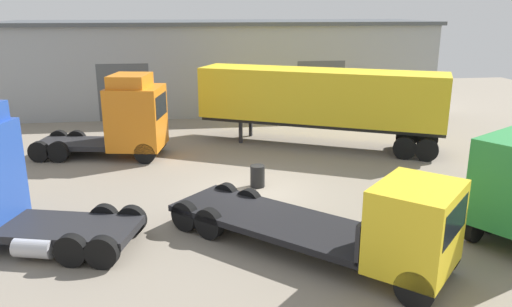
{
  "coord_description": "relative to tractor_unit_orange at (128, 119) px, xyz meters",
  "views": [
    {
      "loc": [
        -2.37,
        -18.04,
        6.89
      ],
      "look_at": [
        0.11,
        -0.06,
        1.6
      ],
      "focal_mm": 35.0,
      "sensor_mm": 36.0,
      "label": 1
    }
  ],
  "objects": [
    {
      "name": "container_trailer_grey",
      "position": [
        9.58,
        0.67,
        0.65
      ],
      "size": [
        12.2,
        7.79,
        3.93
      ],
      "rotation": [
        0.0,
        0.0,
        2.68
      ],
      "color": "yellow",
      "rests_on": "ground_plane"
    },
    {
      "name": "oil_drum",
      "position": [
        5.52,
        -5.07,
        -1.43
      ],
      "size": [
        0.58,
        0.58,
        0.88
      ],
      "color": "black",
      "rests_on": "ground_plane"
    },
    {
      "name": "tractor_unit_orange",
      "position": [
        0.0,
        0.0,
        0.0
      ],
      "size": [
        6.44,
        3.58,
        3.97
      ],
      "rotation": [
        0.0,
        0.0,
        -0.19
      ],
      "color": "orange",
      "rests_on": "ground_plane"
    },
    {
      "name": "warehouse_building",
      "position": [
        5.26,
        12.18,
        1.17
      ],
      "size": [
        29.43,
        8.36,
        6.06
      ],
      "color": "#93999E",
      "rests_on": "ground_plane"
    },
    {
      "name": "flatbed_truck_yellow",
      "position": [
        7.47,
        -11.92,
        -0.6
      ],
      "size": [
        7.87,
        7.6,
        2.69
      ],
      "rotation": [
        0.0,
        0.0,
        -0.75
      ],
      "color": "yellow",
      "rests_on": "ground_plane"
    },
    {
      "name": "ground_plane",
      "position": [
        5.26,
        -5.74,
        -1.87
      ],
      "size": [
        60.0,
        60.0,
        0.0
      ],
      "primitive_type": "plane",
      "color": "gray"
    }
  ]
}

